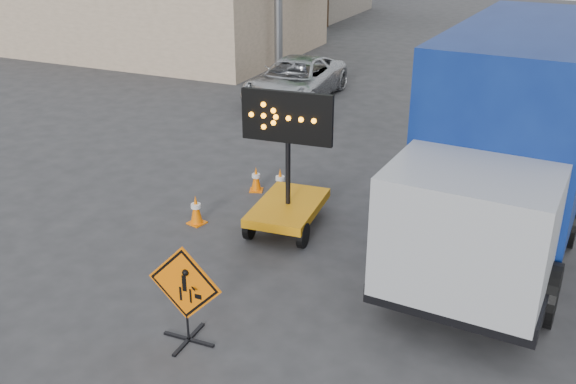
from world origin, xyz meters
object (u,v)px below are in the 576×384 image
Objects in this scene: construction_sign at (185,293)px; arrow_board at (288,199)px; pickup_truck at (295,80)px; box_truck at (513,147)px.

arrow_board is at bearing 91.33° from construction_sign.
pickup_truck is at bearing 105.50° from construction_sign.
construction_sign is 0.56× the size of arrow_board.
construction_sign is 14.85m from pickup_truck.
box_truck reaches higher than construction_sign.
box_truck is at bearing -45.55° from pickup_truck.
box_truck is (8.55, -7.95, 1.23)m from pickup_truck.
box_truck reaches higher than arrow_board.
arrow_board is 0.57× the size of pickup_truck.
construction_sign is at bearing -120.13° from box_truck.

